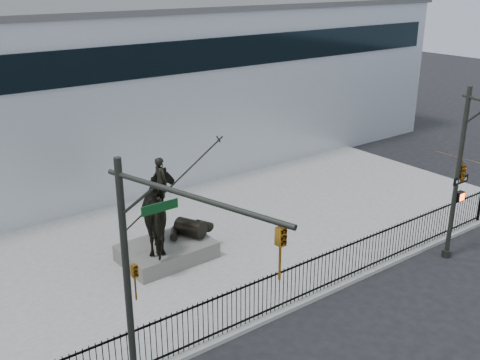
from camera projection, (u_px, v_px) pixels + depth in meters
ground at (328, 318)px, 18.80m from camera, size 120.00×120.00×0.00m
plaza at (210, 241)px, 24.01m from camera, size 30.00×12.00×0.15m
building at (82, 91)px, 32.20m from camera, size 44.00×14.00×9.00m
picket_fence at (303, 280)px, 19.42m from camera, size 22.10×0.10×1.50m
statue_plinth at (167, 251)px, 22.30m from camera, size 3.57×2.49×0.66m
equestrian_statue at (166, 212)px, 21.74m from camera, size 4.50×2.83×3.81m
traffic_signal_left at (152, 285)px, 13.12m from camera, size 1.52×4.84×7.00m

